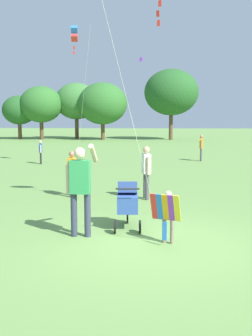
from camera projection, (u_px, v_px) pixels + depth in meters
The scene contains 10 objects.
ground_plane at pixel (148, 243), 7.88m from camera, with size 120.00×120.00×0.00m, color #668E47.
treeline_distant at pixel (92, 101), 38.65m from camera, with size 46.54×6.32×6.53m.
child_with_butterfly_kite at pixel (168, 212), 7.76m from camera, with size 0.59×0.46×1.03m.
person_adult_flyer at pixel (80, 183), 8.17m from camera, with size 0.60×0.55×1.90m.
stroller at pixel (127, 201), 8.83m from camera, with size 0.57×1.09×1.03m.
kite_orange_delta at pixel (74, 35), 18.13m from camera, with size 1.27×2.93×6.35m.
person_sitting_far at pixel (201, 146), 21.25m from camera, with size 0.21×0.44×1.36m.
person_couple_left at pixel (41, 150), 20.06m from camera, with size 0.22×0.36×1.16m.
person_kid_running at pixel (146, 168), 11.79m from camera, with size 0.28×0.48×1.54m.
person_back_turned at pixel (72, 170), 12.16m from camera, with size 0.22×0.44×1.37m.
Camera 1 is at (-0.02, -7.62, 2.49)m, focal length 43.65 mm.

